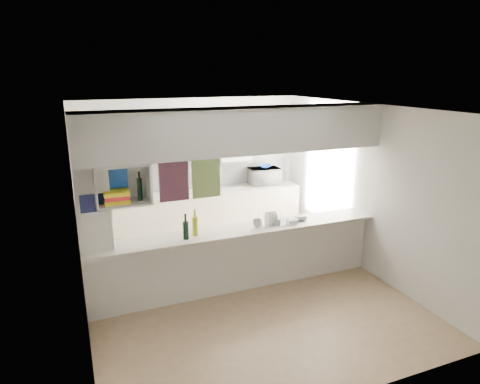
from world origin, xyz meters
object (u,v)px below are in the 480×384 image
bowl (265,167)px  wine_bottles (191,228)px  dish_rack (273,219)px  microwave (265,176)px

bowl → wine_bottles: 3.05m
bowl → wine_bottles: bowl is taller
bowl → wine_bottles: bearing=-134.1°
bowl → dish_rack: bowl is taller
wine_bottles → bowl: bearing=45.9°
microwave → bowl: bowl is taller
dish_rack → bowl: bearing=72.5°
dish_rack → wine_bottles: 1.25m
microwave → wine_bottles: (-2.12, -2.17, -0.03)m
microwave → dish_rack: bearing=72.6°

